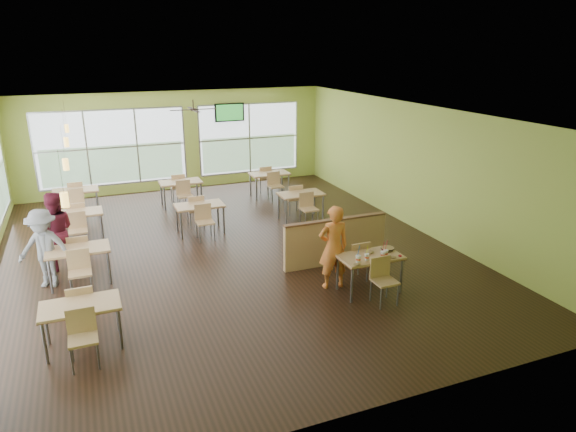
{
  "coord_description": "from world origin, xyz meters",
  "views": [
    {
      "loc": [
        -2.87,
        -10.82,
        4.59
      ],
      "look_at": [
        1.18,
        -0.82,
        0.97
      ],
      "focal_mm": 32.0,
      "sensor_mm": 36.0,
      "label": 1
    }
  ],
  "objects_px": {
    "half_wall_divider": "(335,241)",
    "food_basket": "(387,249)",
    "man_plaid": "(333,247)",
    "main_table": "(370,261)"
  },
  "relations": [
    {
      "from": "main_table",
      "to": "half_wall_divider",
      "type": "bearing_deg",
      "value": 90.0
    },
    {
      "from": "man_plaid",
      "to": "main_table",
      "type": "bearing_deg",
      "value": 147.54
    },
    {
      "from": "half_wall_divider",
      "to": "food_basket",
      "type": "distance_m",
      "value": 1.45
    },
    {
      "from": "half_wall_divider",
      "to": "man_plaid",
      "type": "bearing_deg",
      "value": -119.41
    },
    {
      "from": "half_wall_divider",
      "to": "food_basket",
      "type": "bearing_deg",
      "value": -71.82
    },
    {
      "from": "main_table",
      "to": "man_plaid",
      "type": "relative_size",
      "value": 0.9
    },
    {
      "from": "half_wall_divider",
      "to": "man_plaid",
      "type": "relative_size",
      "value": 1.42
    },
    {
      "from": "main_table",
      "to": "half_wall_divider",
      "type": "xyz_separation_m",
      "value": [
        0.0,
        1.45,
        -0.11
      ]
    },
    {
      "from": "half_wall_divider",
      "to": "man_plaid",
      "type": "distance_m",
      "value": 1.21
    },
    {
      "from": "half_wall_divider",
      "to": "food_basket",
      "type": "relative_size",
      "value": 8.8
    }
  ]
}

